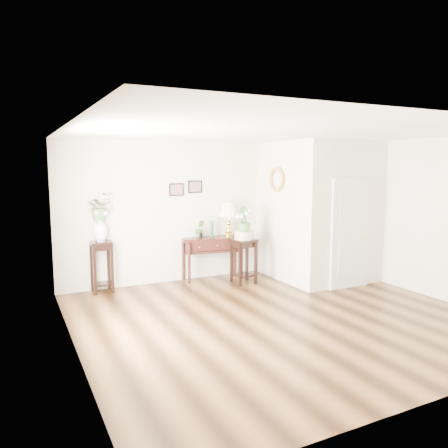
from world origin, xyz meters
TOP-DOWN VIEW (x-y plane):
  - floor at (0.00, 0.00)m, footprint 6.00×5.50m
  - ceiling at (0.00, 0.00)m, footprint 6.00×5.50m
  - wall_back at (0.00, 2.75)m, footprint 6.00×0.02m
  - wall_front at (0.00, -2.75)m, footprint 6.00×0.02m
  - wall_left at (-3.00, 0.00)m, footprint 0.02×5.50m
  - wall_right at (3.00, 0.00)m, footprint 0.02×5.50m
  - partition at (2.10, 1.77)m, footprint 1.80×1.95m
  - door at (2.10, 0.78)m, footprint 0.90×0.05m
  - art_print_left at (-0.65, 2.73)m, footprint 0.30×0.02m
  - art_print_right at (-0.25, 2.73)m, footprint 0.30×0.02m
  - wall_ornament at (1.16, 1.90)m, footprint 0.07×0.51m
  - console_table at (0.07, 2.57)m, footprint 1.36×0.67m
  - table_lamp at (0.43, 2.57)m, footprint 0.49×0.49m
  - green_vase at (0.05, 2.57)m, footprint 0.07×0.07m
  - potted_plant at (-0.22, 2.57)m, footprint 0.22×0.19m
  - plant_stand_a at (-2.19, 2.57)m, footprint 0.39×0.39m
  - porcelain_vase at (-2.19, 2.57)m, footprint 0.33×0.33m
  - lily_arrangement at (-2.19, 2.57)m, footprint 0.56×0.53m
  - plant_stand_b at (0.47, 1.98)m, footprint 0.47×0.47m
  - ceramic_bowl at (0.47, 1.98)m, footprint 0.47×0.47m
  - narcissus at (0.47, 1.98)m, footprint 0.30×0.30m

SIDE VIEW (x-z plane):
  - floor at x=0.00m, z-range -0.01..0.01m
  - console_table at x=0.07m, z-range 0.00..0.87m
  - plant_stand_b at x=0.47m, z-range 0.00..0.88m
  - plant_stand_a at x=-2.19m, z-range 0.00..0.95m
  - ceramic_bowl at x=0.47m, z-range 0.88..1.04m
  - green_vase at x=0.05m, z-range 0.87..1.21m
  - potted_plant at x=-0.22m, z-range 0.87..1.22m
  - door at x=2.10m, z-range 0.00..2.10m
  - porcelain_vase at x=-2.19m, z-range 0.95..1.40m
  - table_lamp at x=0.43m, z-range 0.86..1.58m
  - narcissus at x=0.47m, z-range 1.00..1.52m
  - wall_back at x=0.00m, z-range 0.00..2.80m
  - wall_front at x=0.00m, z-range 0.00..2.80m
  - wall_left at x=-3.00m, z-range 0.00..2.80m
  - wall_right at x=3.00m, z-range 0.00..2.80m
  - partition at x=2.10m, z-range 0.00..2.80m
  - lily_arrangement at x=-2.19m, z-range 1.35..1.85m
  - art_print_left at x=-0.65m, z-range 1.73..1.98m
  - art_print_right at x=-0.25m, z-range 1.77..2.02m
  - wall_ornament at x=1.16m, z-range 1.79..2.30m
  - ceiling at x=0.00m, z-range 2.79..2.81m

